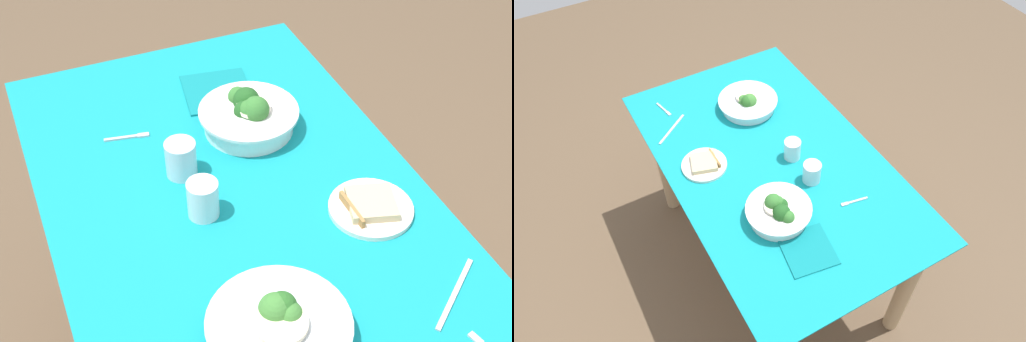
% 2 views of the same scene
% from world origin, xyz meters
% --- Properties ---
extents(dining_table, '(1.36, 0.81, 0.75)m').
position_xyz_m(dining_table, '(0.00, 0.00, 0.62)').
color(dining_table, teal).
rests_on(dining_table, ground_plane).
extents(broccoli_bowl_far, '(0.24, 0.24, 0.10)m').
position_xyz_m(broccoli_bowl_far, '(-0.25, 0.12, 0.79)').
color(broccoli_bowl_far, white).
rests_on(broccoli_bowl_far, dining_table).
extents(broccoli_bowl_near, '(0.26, 0.26, 0.09)m').
position_xyz_m(broccoli_bowl_near, '(0.33, -0.07, 0.78)').
color(broccoli_bowl_near, white).
rests_on(broccoli_bowl_near, dining_table).
extents(bread_side_plate, '(0.18, 0.18, 0.03)m').
position_xyz_m(bread_side_plate, '(0.12, 0.25, 0.76)').
color(bread_side_plate, silver).
rests_on(bread_side_plate, dining_table).
extents(water_glass_center, '(0.07, 0.07, 0.09)m').
position_xyz_m(water_glass_center, '(-0.01, -0.08, 0.79)').
color(water_glass_center, silver).
rests_on(water_glass_center, dining_table).
extents(water_glass_side, '(0.07, 0.07, 0.09)m').
position_xyz_m(water_glass_side, '(-0.16, -0.09, 0.79)').
color(water_glass_side, silver).
rests_on(water_glass_side, dining_table).
extents(fork_by_far_bowl, '(0.03, 0.11, 0.00)m').
position_xyz_m(fork_by_far_bowl, '(-0.33, -0.16, 0.75)').
color(fork_by_far_bowl, '#B7B7BC').
rests_on(fork_by_far_bowl, dining_table).
extents(table_knife_left, '(0.12, 0.16, 0.00)m').
position_xyz_m(table_knife_left, '(0.38, 0.28, 0.75)').
color(table_knife_left, '#B7B7BC').
rests_on(table_knife_left, dining_table).
extents(napkin_folded_upper, '(0.20, 0.20, 0.01)m').
position_xyz_m(napkin_folded_upper, '(-0.42, 0.10, 0.75)').
color(napkin_folded_upper, '#0F777D').
rests_on(napkin_folded_upper, dining_table).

